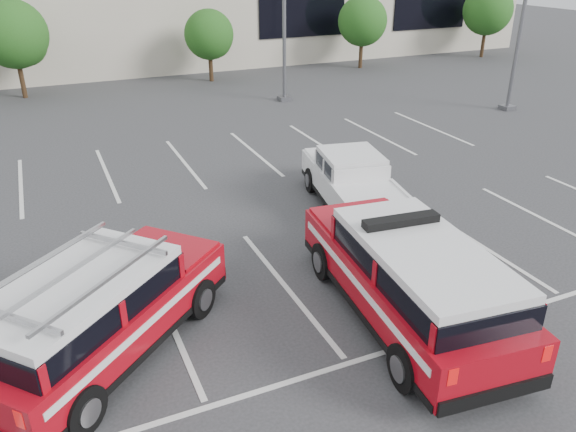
# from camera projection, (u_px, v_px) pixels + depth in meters

# --- Properties ---
(ground) EXTENTS (120.00, 120.00, 0.00)m
(ground) POSITION_uv_depth(u_px,v_px,m) (286.00, 287.00, 12.69)
(ground) COLOR #2F2F31
(ground) RESTS_ON ground
(stall_markings) EXTENTS (23.00, 15.00, 0.01)m
(stall_markings) POSITION_uv_depth(u_px,v_px,m) (224.00, 211.00, 16.40)
(stall_markings) COLOR silver
(stall_markings) RESTS_ON ground
(tree_mid_left) EXTENTS (3.37, 3.37, 4.85)m
(tree_mid_left) POSITION_uv_depth(u_px,v_px,m) (15.00, 36.00, 27.76)
(tree_mid_left) COLOR #3F2B19
(tree_mid_left) RESTS_ON ground
(tree_mid_right) EXTENTS (2.77, 2.77, 3.99)m
(tree_mid_right) POSITION_uv_depth(u_px,v_px,m) (210.00, 36.00, 31.68)
(tree_mid_right) COLOR #3F2B19
(tree_mid_right) RESTS_ON ground
(tree_right) EXTENTS (3.07, 3.07, 4.42)m
(tree_right) POSITION_uv_depth(u_px,v_px,m) (363.00, 23.00, 35.25)
(tree_right) COLOR #3F2B19
(tree_right) RESTS_ON ground
(tree_far_right) EXTENTS (3.37, 3.37, 4.85)m
(tree_far_right) POSITION_uv_depth(u_px,v_px,m) (488.00, 12.00, 38.81)
(tree_far_right) COLOR #3F2B19
(tree_far_right) RESTS_ON ground
(fire_chief_suv) EXTENTS (2.77, 6.16, 2.10)m
(fire_chief_suv) POSITION_uv_depth(u_px,v_px,m) (408.00, 283.00, 11.25)
(fire_chief_suv) COLOR #9A0712
(fire_chief_suv) RESTS_ON ground
(white_pickup) EXTENTS (2.82, 5.55, 1.63)m
(white_pickup) POSITION_uv_depth(u_px,v_px,m) (355.00, 190.00, 16.17)
(white_pickup) COLOR silver
(white_pickup) RESTS_ON ground
(ladder_suv) EXTENTS (5.34, 5.10, 2.09)m
(ladder_suv) POSITION_uv_depth(u_px,v_px,m) (99.00, 318.00, 10.22)
(ladder_suv) COLOR #9A0712
(ladder_suv) RESTS_ON ground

